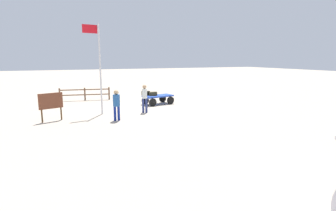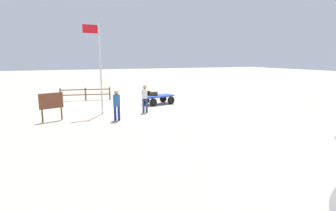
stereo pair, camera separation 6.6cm
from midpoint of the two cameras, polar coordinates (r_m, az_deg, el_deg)
ground_plane at (r=18.85m, az=-7.08°, el=-0.12°), size 120.00×120.00×0.00m
luggage_cart at (r=19.37m, az=-2.32°, el=1.66°), size 2.34×1.56×0.66m
suitcase_olive at (r=19.37m, az=-4.87°, el=2.64°), size 0.60×0.40×0.30m
suitcase_navy at (r=19.15m, az=-3.32°, el=2.52°), size 0.54×0.32×0.27m
worker_lead at (r=16.40m, az=-5.14°, el=1.92°), size 0.41×0.41×1.73m
worker_trailing at (r=14.53m, az=-11.11°, el=0.66°), size 0.43×0.43×1.67m
flagpole at (r=16.26m, az=-14.81°, el=8.92°), size 0.96×0.22×5.30m
signboard at (r=15.44m, az=-23.91°, el=0.57°), size 1.20×0.48×1.52m
wooden_fence at (r=22.12m, az=-17.47°, el=2.56°), size 3.82×0.77×1.01m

